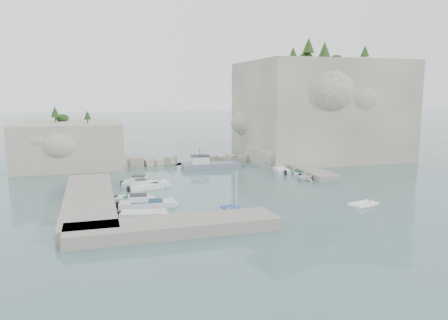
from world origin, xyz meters
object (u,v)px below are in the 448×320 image
object	(u,v)px
motorboat_c	(135,202)
tender_east_a	(306,180)
work_boat	(212,168)
tender_east_c	(281,171)
motorboat_e	(143,217)
inflatable_dinghy	(363,206)
motorboat_b	(146,189)
motorboat_a	(145,186)
tender_east_b	(299,175)
tender_east_d	(277,168)
motorboat_d	(147,206)
rowboat	(236,216)

from	to	relation	value
motorboat_c	tender_east_a	bearing A→B (deg)	38.41
motorboat_c	work_boat	xyz separation A→B (m)	(13.40, 17.66, 0.00)
tender_east_c	work_boat	distance (m)	10.81
motorboat_c	motorboat_e	size ratio (longest dim) A/B	0.95
motorboat_c	inflatable_dinghy	distance (m)	24.37
motorboat_c	work_boat	world-z (taller)	work_boat
motorboat_b	tender_east_a	world-z (taller)	tender_east_a
motorboat_a	tender_east_b	world-z (taller)	motorboat_a
motorboat_a	inflatable_dinghy	size ratio (longest dim) A/B	1.95
motorboat_a	work_boat	world-z (taller)	work_boat
motorboat_b	tender_east_d	distance (m)	23.01
motorboat_d	work_boat	bearing A→B (deg)	63.79
rowboat	work_boat	bearing A→B (deg)	-16.79
tender_east_c	rowboat	bearing A→B (deg)	155.25
motorboat_a	tender_east_b	size ratio (longest dim) A/B	1.46
motorboat_d	work_boat	size ratio (longest dim) A/B	0.63
motorboat_a	tender_east_a	size ratio (longest dim) A/B	2.15
motorboat_b	tender_east_d	size ratio (longest dim) A/B	1.02
tender_east_d	tender_east_c	bearing A→B (deg)	159.90
motorboat_b	rowboat	xyz separation A→B (m)	(7.04, -14.24, 0.00)
rowboat	motorboat_b	bearing A→B (deg)	19.37
tender_east_a	work_boat	bearing A→B (deg)	29.03
motorboat_a	motorboat_c	xyz separation A→B (m)	(-1.98, -7.74, 0.00)
motorboat_e	motorboat_b	bearing A→B (deg)	94.15
motorboat_b	inflatable_dinghy	size ratio (longest dim) A/B	1.47
motorboat_e	tender_east_c	xyz separation A→B (m)	(22.36, 17.98, 0.00)
motorboat_d	motorboat_e	xyz separation A→B (m)	(-0.80, -3.80, 0.00)
motorboat_b	tender_east_a	xyz separation A→B (m)	(21.31, -0.90, 0.00)
work_boat	motorboat_c	bearing A→B (deg)	-123.80
motorboat_b	tender_east_d	bearing A→B (deg)	3.89
tender_east_c	motorboat_b	bearing A→B (deg)	115.50
tender_east_b	inflatable_dinghy	bearing A→B (deg)	-162.09
rowboat	tender_east_b	size ratio (longest dim) A/B	1.13
tender_east_c	work_boat	bearing A→B (deg)	67.66
tender_east_a	tender_east_b	xyz separation A→B (m)	(0.86, 3.71, 0.00)
rowboat	motorboat_c	bearing A→B (deg)	40.12
rowboat	tender_east_c	world-z (taller)	rowboat
tender_east_a	tender_east_c	world-z (taller)	tender_east_a
motorboat_b	tender_east_d	xyz separation A→B (m)	(21.32, 8.65, 0.00)
motorboat_a	tender_east_a	world-z (taller)	tender_east_a
motorboat_d	work_boat	xyz separation A→B (m)	(12.36, 19.85, 0.00)
motorboat_b	motorboat_a	bearing A→B (deg)	67.66
motorboat_a	inflatable_dinghy	xyz separation A→B (m)	(20.81, -16.37, 0.00)
motorboat_a	motorboat_b	distance (m)	1.78
motorboat_b	tender_east_b	distance (m)	22.35
motorboat_b	work_boat	xyz separation A→B (m)	(11.55, 11.69, 0.00)
tender_east_b	rowboat	bearing A→B (deg)	160.37
motorboat_b	work_boat	size ratio (longest dim) A/B	0.47
work_boat	inflatable_dinghy	bearing A→B (deg)	-66.95
motorboat_a	motorboat_e	xyz separation A→B (m)	(-1.75, -13.74, 0.00)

